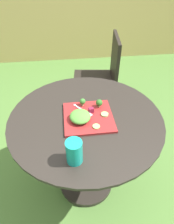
{
  "coord_description": "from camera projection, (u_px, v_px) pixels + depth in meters",
  "views": [
    {
      "loc": [
        -0.1,
        -0.87,
        1.51
      ],
      "look_at": [
        0.01,
        -0.01,
        0.78
      ],
      "focal_mm": 30.96,
      "sensor_mm": 36.0,
      "label": 1
    }
  ],
  "objects": [
    {
      "name": "patio_table",
      "position": [
        86.0,
        144.0,
        1.33
      ],
      "size": [
        0.93,
        0.93,
        0.74
      ],
      "color": "#28231E",
      "rests_on": "ground_plane"
    },
    {
      "name": "ground_plane",
      "position": [
        86.0,
        181.0,
        1.64
      ],
      "size": [
        12.0,
        12.0,
        0.0
      ],
      "primitive_type": "plane",
      "color": "#4C7533"
    },
    {
      "name": "lettuce_mound",
      "position": [
        80.0,
        116.0,
        1.11
      ],
      "size": [
        0.12,
        0.13,
        0.05
      ],
      "primitive_type": "ellipsoid",
      "color": "#519338",
      "rests_on": "salad_plate"
    },
    {
      "name": "beet_chunk_0",
      "position": [
        91.0,
        110.0,
        1.16
      ],
      "size": [
        0.03,
        0.03,
        0.03
      ],
      "primitive_type": "cube",
      "rotation": [
        0.0,
        0.0,
        0.16
      ],
      "color": "maroon",
      "rests_on": "salad_plate"
    },
    {
      "name": "salad_plate",
      "position": [
        88.0,
        117.0,
        1.15
      ],
      "size": [
        0.29,
        0.29,
        0.01
      ],
      "primitive_type": "cube",
      "color": "maroon",
      "rests_on": "patio_table"
    },
    {
      "name": "cucumber_slice_0",
      "position": [
        105.0,
        114.0,
        1.15
      ],
      "size": [
        0.04,
        0.04,
        0.01
      ],
      "primitive_type": "cylinder",
      "color": "#8EB766",
      "rests_on": "salad_plate"
    },
    {
      "name": "drinking_glass",
      "position": [
        74.0,
        153.0,
        0.89
      ],
      "size": [
        0.08,
        0.08,
        0.13
      ],
      "color": "#149989",
      "rests_on": "patio_table"
    },
    {
      "name": "cucumber_slice_1",
      "position": [
        96.0,
        126.0,
        1.07
      ],
      "size": [
        0.04,
        0.04,
        0.01
      ],
      "primitive_type": "cylinder",
      "color": "#8EB766",
      "rests_on": "salad_plate"
    },
    {
      "name": "fork",
      "position": [
        84.0,
        111.0,
        1.18
      ],
      "size": [
        0.11,
        0.13,
        0.0
      ],
      "color": "silver",
      "rests_on": "salad_plate"
    },
    {
      "name": "patio_chair",
      "position": [
        103.0,
        73.0,
        2.0
      ],
      "size": [
        0.49,
        0.49,
        0.9
      ],
      "color": "black",
      "rests_on": "ground_plane"
    },
    {
      "name": "broccoli_floret_1",
      "position": [
        83.0,
        102.0,
        1.21
      ],
      "size": [
        0.04,
        0.04,
        0.05
      ],
      "color": "#99B770",
      "rests_on": "salad_plate"
    },
    {
      "name": "broccoli_floret_0",
      "position": [
        99.0,
        103.0,
        1.2
      ],
      "size": [
        0.04,
        0.04,
        0.05
      ],
      "color": "#99B770",
      "rests_on": "salad_plate"
    },
    {
      "name": "bamboo_fence",
      "position": [
        68.0,
        16.0,
        3.03
      ],
      "size": [
        8.0,
        0.08,
        1.4
      ],
      "primitive_type": "cube",
      "color": "tan",
      "rests_on": "ground_plane"
    }
  ]
}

